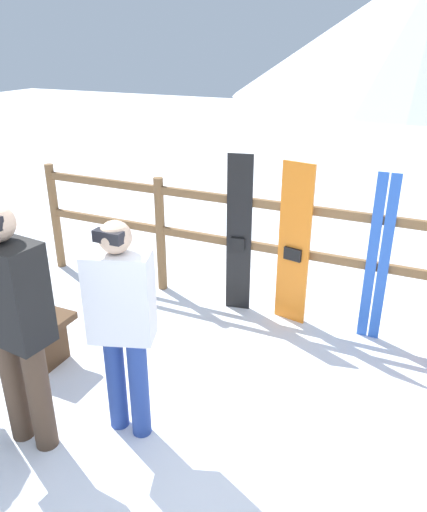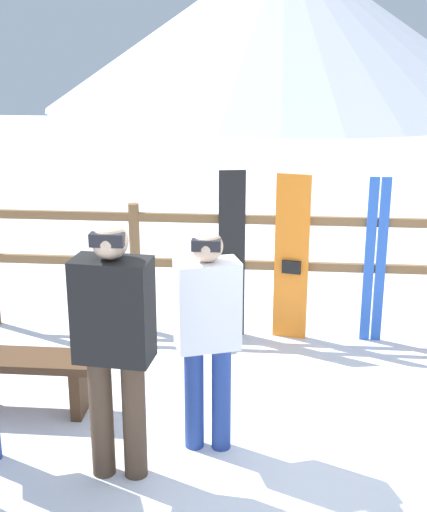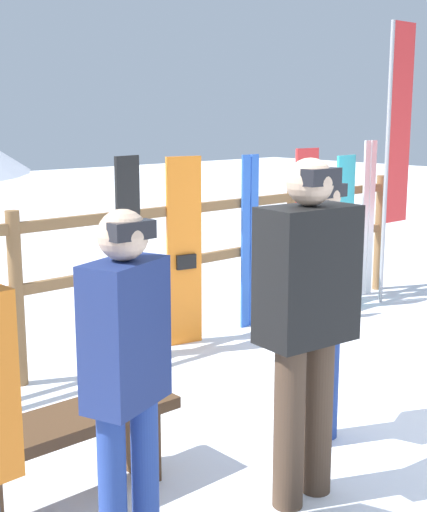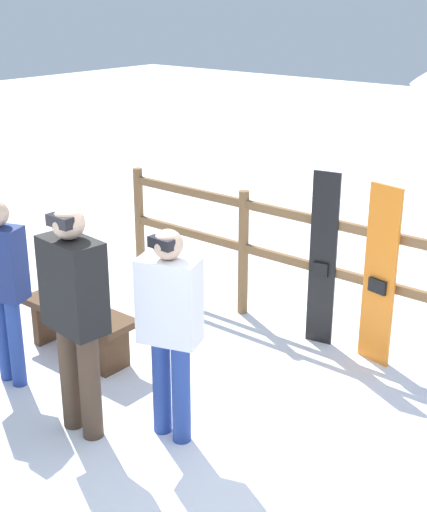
% 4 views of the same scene
% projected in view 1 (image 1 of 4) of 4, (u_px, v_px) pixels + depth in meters
% --- Properties ---
extents(ground_plane, '(40.00, 40.00, 0.00)m').
position_uv_depth(ground_plane, '(188.00, 468.00, 3.24)').
color(ground_plane, white).
extents(fence, '(5.80, 0.10, 1.26)m').
position_uv_depth(fence, '(290.00, 246.00, 4.73)').
color(fence, brown).
rests_on(fence, ground).
extents(bench, '(1.17, 0.36, 0.45)m').
position_uv_depth(bench, '(11.00, 320.00, 4.31)').
color(bench, '#4C331E').
rests_on(bench, ground).
extents(person_black, '(0.50, 0.31, 1.71)m').
position_uv_depth(person_black, '(13.00, 317.00, 3.08)').
color(person_black, '#4C3828').
rests_on(person_black, ground).
extents(person_white, '(0.47, 0.35, 1.57)m').
position_uv_depth(person_white, '(122.00, 318.00, 3.21)').
color(person_white, navy).
rests_on(person_white, ground).
extents(snowboard_black_stripe, '(0.24, 0.09, 1.60)m').
position_uv_depth(snowboard_black_stripe, '(239.00, 236.00, 4.85)').
color(snowboard_black_stripe, black).
rests_on(snowboard_black_stripe, ground).
extents(snowboard_orange, '(0.31, 0.10, 1.57)m').
position_uv_depth(snowboard_orange, '(294.00, 246.00, 4.65)').
color(snowboard_orange, orange).
rests_on(snowboard_orange, ground).
extents(ski_pair_blue, '(0.20, 0.02, 1.56)m').
position_uv_depth(ski_pair_blue, '(378.00, 260.00, 4.36)').
color(ski_pair_blue, blue).
rests_on(ski_pair_blue, ground).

